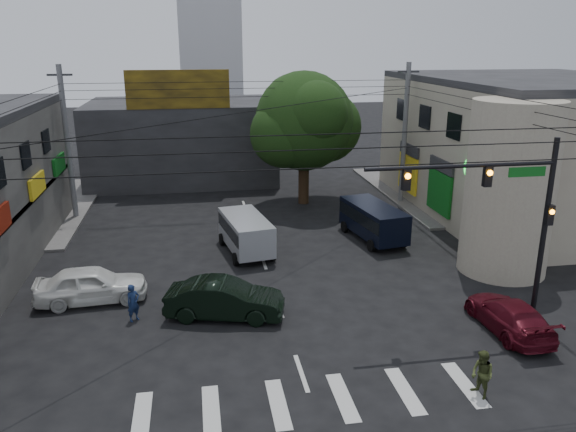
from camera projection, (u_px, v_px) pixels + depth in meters
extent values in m
plane|color=black|center=(286.00, 329.00, 21.25)|extent=(160.00, 160.00, 0.00)
cube|color=#514F4C|center=(488.00, 189.00, 41.04)|extent=(16.00, 16.00, 0.15)
cube|color=gray|center=(535.00, 149.00, 35.17)|extent=(14.00, 18.00, 8.00)
cylinder|color=gray|center=(510.00, 189.00, 25.58)|extent=(4.00, 4.00, 8.00)
cube|color=#232326|center=(182.00, 140.00, 44.19)|extent=(14.00, 10.00, 6.00)
cube|color=olive|center=(178.00, 89.00, 38.30)|extent=(7.00, 0.30, 2.60)
cylinder|color=black|center=(304.00, 171.00, 37.24)|extent=(0.70, 0.70, 4.40)
sphere|color=black|center=(304.00, 121.00, 36.25)|extent=(6.40, 6.40, 6.40)
cylinder|color=black|center=(544.00, 234.00, 20.75)|extent=(0.20, 0.20, 7.20)
cylinder|color=black|center=(462.00, 166.00, 19.39)|extent=(7.00, 0.14, 0.14)
cube|color=black|center=(488.00, 176.00, 19.67)|extent=(0.28, 0.22, 0.75)
cube|color=black|center=(406.00, 180.00, 19.19)|extent=(0.28, 0.22, 0.75)
sphere|color=orange|center=(490.00, 173.00, 19.49)|extent=(0.20, 0.20, 0.20)
sphere|color=orange|center=(408.00, 176.00, 19.01)|extent=(0.20, 0.20, 0.20)
cube|color=#0D5F18|center=(527.00, 172.00, 19.88)|extent=(1.40, 0.06, 0.35)
cylinder|color=#59595B|center=(68.00, 144.00, 33.27)|extent=(0.32, 0.32, 9.20)
cylinder|color=#59595B|center=(405.00, 135.00, 36.62)|extent=(0.32, 0.32, 9.20)
imported|color=black|center=(225.00, 299.00, 21.98)|extent=(3.75, 5.35, 1.52)
imported|color=white|center=(91.00, 284.00, 23.30)|extent=(2.43, 4.75, 1.53)
imported|color=#4C0A16|center=(509.00, 315.00, 20.98)|extent=(1.94, 4.39, 1.25)
imported|color=#142348|center=(133.00, 303.00, 21.70)|extent=(0.90, 0.90, 1.50)
imported|color=#39421E|center=(482.00, 374.00, 17.00)|extent=(1.05, 0.97, 1.53)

